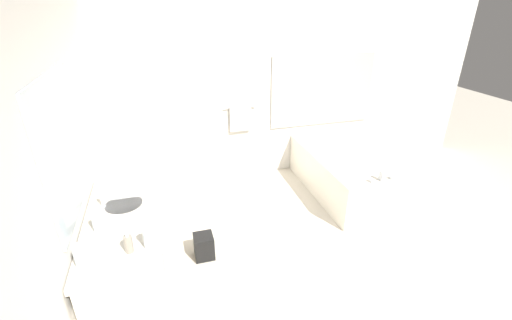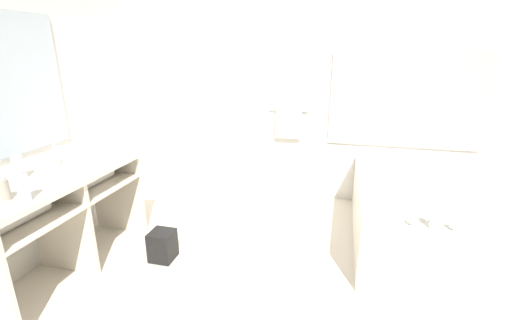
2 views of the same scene
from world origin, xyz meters
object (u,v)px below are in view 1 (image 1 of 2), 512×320
(soap_dispenser, at_px, (128,244))
(waste_bin, at_px, (204,246))
(water_bottle_2, at_px, (148,237))
(bathtub, at_px, (345,171))
(water_bottle_3, at_px, (97,221))
(water_bottle_1, at_px, (80,257))

(soap_dispenser, bearing_deg, waste_bin, 52.56)
(water_bottle_2, xyz_separation_m, waste_bin, (0.48, 0.81, -0.84))
(bathtub, bearing_deg, water_bottle_3, -156.33)
(bathtub, distance_m, water_bottle_2, 3.24)
(bathtub, distance_m, water_bottle_3, 3.43)
(soap_dispenser, distance_m, waste_bin, 1.32)
(water_bottle_1, xyz_separation_m, water_bottle_2, (0.46, 0.10, -0.00))
(bathtub, xyz_separation_m, water_bottle_3, (-3.09, -1.35, 0.65))
(water_bottle_2, height_order, waste_bin, water_bottle_2)
(water_bottle_3, bearing_deg, water_bottle_2, -39.48)
(water_bottle_1, xyz_separation_m, soap_dispenser, (0.31, 0.09, -0.02))
(water_bottle_1, distance_m, water_bottle_2, 0.47)
(water_bottle_3, bearing_deg, bathtub, 23.67)
(soap_dispenser, xyz_separation_m, waste_bin, (0.63, 0.82, -0.82))
(waste_bin, bearing_deg, soap_dispenser, -127.44)
(waste_bin, bearing_deg, water_bottle_2, -120.79)
(water_bottle_2, relative_size, soap_dispenser, 1.22)
(water_bottle_3, xyz_separation_m, soap_dispenser, (0.25, -0.34, -0.02))
(bathtub, bearing_deg, soap_dispenser, -149.14)
(water_bottle_3, relative_size, waste_bin, 0.72)
(water_bottle_1, height_order, soap_dispenser, water_bottle_1)
(water_bottle_2, bearing_deg, soap_dispenser, -176.18)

